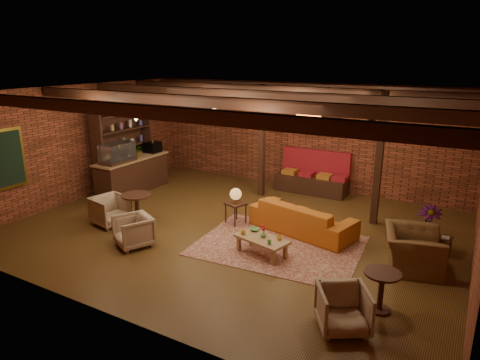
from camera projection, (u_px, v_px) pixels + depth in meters
The scene contains 28 objects.
floor at pixel (234, 229), 10.18m from camera, with size 10.00×10.00×0.00m, color #37220D.
ceiling at pixel (234, 92), 9.28m from camera, with size 10.00×8.00×0.02m, color black.
wall_back at pixel (300, 136), 13.07m from camera, with size 10.00×0.02×3.20m, color #602D1B.
wall_front at pixel (99, 220), 6.39m from camera, with size 10.00×0.02×3.20m, color #602D1B.
wall_left at pixel (82, 142), 12.09m from camera, with size 0.02×8.00×3.20m, color #602D1B.
ceiling_beams at pixel (234, 98), 9.31m from camera, with size 9.80×6.40×0.22m, color black, non-canonical shape.
ceiling_pipe at pixel (266, 102), 10.71m from camera, with size 0.12×0.12×9.60m, color black.
post_left at pixel (262, 142), 12.18m from camera, with size 0.16×0.16×3.20m, color black.
post_right at pixel (379, 160), 10.07m from camera, with size 0.16×0.16×3.20m, color black.
service_counter at pixel (132, 166), 12.73m from camera, with size 0.80×2.50×1.60m, color black, non-canonical shape.
plant_counter at pixel (138, 151), 12.73m from camera, with size 0.35×0.39×0.30m, color #337F33.
shelving_hutch at pixel (124, 151), 12.89m from camera, with size 0.52×2.00×2.40m, color black, non-canonical shape.
chalkboard_menu at pixel (6, 159), 10.14m from camera, with size 0.08×0.96×1.46m, color black.
banquette at pixel (312, 176), 12.72m from camera, with size 2.10×0.70×1.00m, color maroon, non-canonical shape.
service_sign at pixel (309, 116), 11.82m from camera, with size 0.86×0.06×0.30m, color #E25616.
ceiling_spotlights at pixel (234, 108), 9.37m from camera, with size 6.40×4.40×0.28m, color black, non-canonical shape.
rug at pixel (279, 245), 9.26m from camera, with size 3.43×2.62×0.01m, color maroon.
sofa at pixel (302, 218), 9.88m from camera, with size 2.46×0.96×0.72m, color #AB5417.
coffee_table at pixel (262, 239), 8.76m from camera, with size 1.21×0.80×0.63m.
side_table_lamp at pixel (236, 197), 10.30m from camera, with size 0.55×0.55×0.90m.
round_table_left at pixel (137, 204), 10.34m from camera, with size 0.72×0.72×0.75m.
armchair_a at pixel (110, 209), 10.33m from camera, with size 0.76×0.71×0.79m, color beige.
armchair_b at pixel (133, 230), 9.17m from camera, with size 0.72×0.67×0.74m, color beige.
armchair_right at pixel (414, 244), 8.15m from camera, with size 1.19×0.77×1.04m, color brown.
side_table_book at pixel (441, 239), 8.62m from camera, with size 0.44×0.44×0.46m.
round_table_right at pixel (381, 285), 6.80m from camera, with size 0.58×0.58×0.68m.
armchair_far at pixel (343, 307), 6.35m from camera, with size 0.72×0.68×0.74m, color beige.
plant_tall at pixel (433, 186), 8.91m from camera, with size 1.51×1.51×2.70m, color #4C7F4C.
Camera 1 is at (4.78, -8.14, 3.97)m, focal length 32.00 mm.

